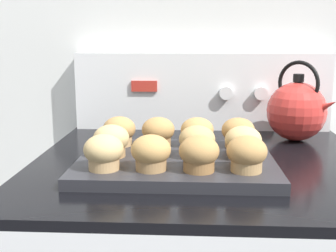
{
  "coord_description": "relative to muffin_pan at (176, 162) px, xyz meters",
  "views": [
    {
      "loc": [
        -0.03,
        -0.54,
        1.15
      ],
      "look_at": [
        -0.08,
        0.34,
        0.97
      ],
      "focal_mm": 45.0,
      "sensor_mm": 36.0,
      "label": 1
    }
  ],
  "objects": [
    {
      "name": "muffin_r0_c1",
      "position": [
        -0.04,
        -0.09,
        0.04
      ],
      "size": [
        0.07,
        0.07,
        0.07
      ],
      "color": "#A37A4C",
      "rests_on": "muffin_pan"
    },
    {
      "name": "muffin_r2_c2",
      "position": [
        0.04,
        0.09,
        0.04
      ],
      "size": [
        0.07,
        0.07,
        0.07
      ],
      "color": "tan",
      "rests_on": "muffin_pan"
    },
    {
      "name": "muffin_r1_c2",
      "position": [
        0.04,
        0.0,
        0.04
      ],
      "size": [
        0.07,
        0.07,
        0.07
      ],
      "color": "olive",
      "rests_on": "muffin_pan"
    },
    {
      "name": "muffin_r0_c0",
      "position": [
        -0.13,
        -0.09,
        0.04
      ],
      "size": [
        0.07,
        0.07,
        0.07
      ],
      "color": "tan",
      "rests_on": "muffin_pan"
    },
    {
      "name": "tea_kettle",
      "position": [
        0.3,
        0.25,
        0.07
      ],
      "size": [
        0.17,
        0.16,
        0.2
      ],
      "color": "red",
      "rests_on": "stove_range"
    },
    {
      "name": "control_panel",
      "position": [
        0.06,
        0.39,
        0.1
      ],
      "size": [
        0.72,
        0.07,
        0.22
      ],
      "color": "white",
      "rests_on": "stove_range"
    },
    {
      "name": "wall_back",
      "position": [
        0.06,
        0.44,
        0.3
      ],
      "size": [
        8.0,
        0.05,
        2.4
      ],
      "color": "silver",
      "rests_on": "ground_plane"
    },
    {
      "name": "muffin_r2_c3",
      "position": [
        0.13,
        0.09,
        0.04
      ],
      "size": [
        0.07,
        0.07,
        0.07
      ],
      "color": "tan",
      "rests_on": "muffin_pan"
    },
    {
      "name": "muffin_r2_c0",
      "position": [
        -0.13,
        0.09,
        0.04
      ],
      "size": [
        0.07,
        0.07,
        0.07
      ],
      "color": "tan",
      "rests_on": "muffin_pan"
    },
    {
      "name": "muffin_r2_c1",
      "position": [
        -0.04,
        0.09,
        0.04
      ],
      "size": [
        0.07,
        0.07,
        0.07
      ],
      "color": "#A37A4C",
      "rests_on": "muffin_pan"
    },
    {
      "name": "muffin_r1_c0",
      "position": [
        -0.13,
        -0.0,
        0.04
      ],
      "size": [
        0.07,
        0.07,
        0.07
      ],
      "color": "#A37A4C",
      "rests_on": "muffin_pan"
    },
    {
      "name": "muffin_r1_c3",
      "position": [
        0.13,
        -0.0,
        0.04
      ],
      "size": [
        0.07,
        0.07,
        0.07
      ],
      "color": "tan",
      "rests_on": "muffin_pan"
    },
    {
      "name": "muffin_pan",
      "position": [
        0.0,
        0.0,
        0.0
      ],
      "size": [
        0.39,
        0.3,
        0.02
      ],
      "color": "#28282D",
      "rests_on": "stove_range"
    },
    {
      "name": "muffin_r0_c3",
      "position": [
        0.13,
        -0.09,
        0.04
      ],
      "size": [
        0.07,
        0.07,
        0.07
      ],
      "color": "tan",
      "rests_on": "muffin_pan"
    },
    {
      "name": "muffin_r0_c2",
      "position": [
        0.04,
        -0.09,
        0.04
      ],
      "size": [
        0.07,
        0.07,
        0.07
      ],
      "color": "olive",
      "rests_on": "muffin_pan"
    }
  ]
}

